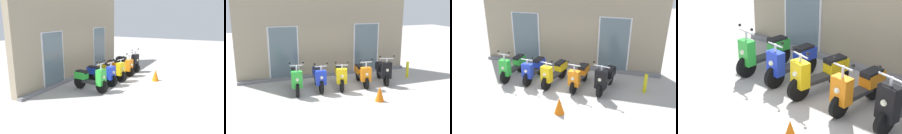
% 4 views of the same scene
% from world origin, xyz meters
% --- Properties ---
extents(ground_plane, '(40.00, 40.00, 0.00)m').
position_xyz_m(ground_plane, '(0.00, 0.00, 0.00)').
color(ground_plane, '#A8A39E').
extents(storefront_facade, '(7.79, 0.50, 3.84)m').
position_xyz_m(storefront_facade, '(-0.00, 2.81, 1.86)').
color(storefront_facade, gray).
rests_on(storefront_facade, ground_plane).
extents(scooter_green, '(0.57, 1.66, 1.28)m').
position_xyz_m(scooter_green, '(-1.79, 0.94, 0.49)').
color(scooter_green, black).
rests_on(scooter_green, ground_plane).
extents(scooter_blue, '(0.55, 1.60, 1.16)m').
position_xyz_m(scooter_blue, '(-0.89, 0.96, 0.48)').
color(scooter_blue, black).
rests_on(scooter_blue, ground_plane).
extents(scooter_yellow, '(0.71, 1.64, 1.16)m').
position_xyz_m(scooter_yellow, '(-0.04, 0.88, 0.47)').
color(scooter_yellow, black).
rests_on(scooter_yellow, ground_plane).
extents(scooter_orange, '(0.59, 1.59, 1.20)m').
position_xyz_m(scooter_orange, '(0.91, 0.87, 0.46)').
color(scooter_orange, black).
rests_on(scooter_orange, ground_plane).
extents(scooter_black, '(0.72, 1.54, 1.25)m').
position_xyz_m(scooter_black, '(1.86, 0.86, 0.49)').
color(scooter_black, black).
rests_on(scooter_black, ground_plane).
extents(traffic_cone, '(0.32, 0.32, 0.52)m').
position_xyz_m(traffic_cone, '(0.71, -0.97, 0.26)').
color(traffic_cone, orange).
rests_on(traffic_cone, ground_plane).
extents(curb_bollard, '(0.12, 0.12, 0.70)m').
position_xyz_m(curb_bollard, '(3.23, 1.10, 0.35)').
color(curb_bollard, yellow).
rests_on(curb_bollard, ground_plane).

